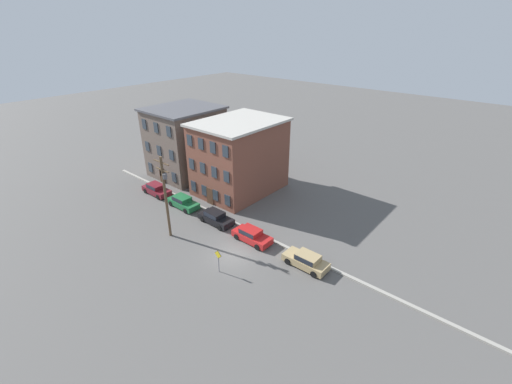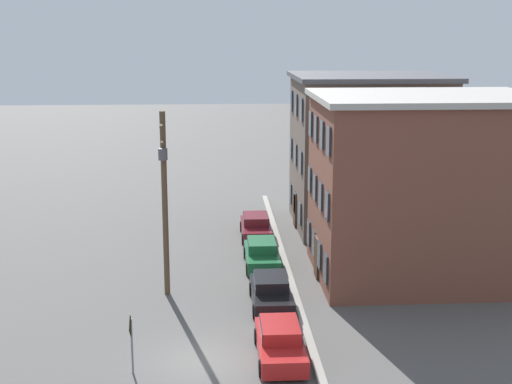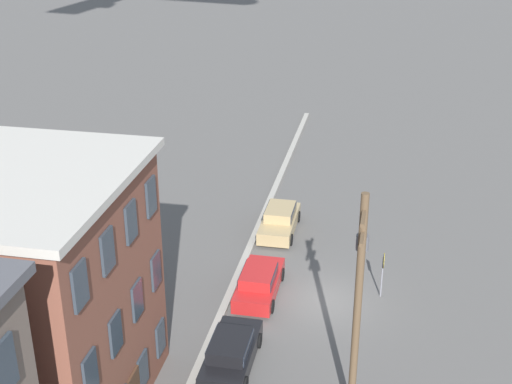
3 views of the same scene
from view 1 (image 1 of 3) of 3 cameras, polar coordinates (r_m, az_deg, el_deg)
ground_plane at (r=34.98m, az=-4.09°, el=-10.34°), size 200.00×200.00×0.00m
kerb_strip at (r=37.66m, az=0.71°, el=-7.15°), size 56.00×0.36×0.16m
apartment_corner at (r=52.35m, az=-11.64°, el=8.25°), size 8.90×9.87×10.08m
apartment_midblock at (r=45.88m, az=-2.77°, el=5.92°), size 8.84×11.65×9.69m
car_maroon at (r=48.08m, az=-16.29°, el=0.50°), size 4.40×1.92×1.43m
car_green at (r=43.86m, az=-12.11°, el=-1.57°), size 4.40×1.92×1.43m
car_black at (r=39.85m, az=-6.77°, el=-4.16°), size 4.40×1.92×1.43m
car_red at (r=36.45m, az=-0.75°, el=-7.14°), size 4.40×1.92×1.43m
car_tan at (r=33.30m, az=8.40°, el=-11.16°), size 4.40×1.92×1.43m
caution_sign at (r=32.02m, az=-6.31°, el=-10.86°), size 0.88×0.08×2.40m
utility_pole at (r=36.32m, az=-14.86°, el=-0.24°), size 2.40×0.44×9.15m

